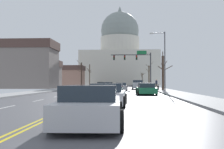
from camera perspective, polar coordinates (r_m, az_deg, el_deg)
name	(u,v)px	position (r m, az deg, el deg)	size (l,w,h in m)	color
ground	(106,91)	(38.18, -1.24, -3.59)	(20.00, 180.00, 0.20)	#4C4C51
signal_gantry	(137,61)	(52.09, 5.32, 2.91)	(7.91, 0.41, 7.32)	#28282D
street_lamp_right	(163,56)	(37.03, 10.94, 3.96)	(2.15, 0.24, 8.12)	#333338
capitol_building	(120,55)	(109.00, 1.71, 4.20)	(30.97, 19.50, 32.58)	beige
pickup_truck_near_00	(138,85)	(48.07, 5.61, -2.30)	(2.31, 5.45, 1.65)	#ADB2B7
sedan_near_01	(121,87)	(40.89, 1.91, -2.68)	(2.12, 4.45, 1.21)	#9EA3A8
sedan_near_02	(145,88)	(34.72, 7.22, -2.84)	(2.07, 4.26, 1.25)	#B71414
sedan_near_03	(146,89)	(28.63, 7.37, -3.16)	(2.17, 4.70, 1.22)	#1E7247
sedan_near_04	(110,91)	(21.89, -0.40, -3.67)	(2.17, 4.54, 1.20)	silver
sedan_near_05	(108,95)	(15.21, -0.92, -4.48)	(2.20, 4.66, 1.28)	silver
sedan_near_06	(91,106)	(8.61, -4.56, -6.78)	(2.18, 4.63, 1.27)	silver
sedan_oncoming_00	(106,85)	(60.86, -1.21, -2.30)	(2.09, 4.59, 1.23)	silver
sedan_oncoming_01	(109,85)	(71.48, -0.55, -2.17)	(2.06, 4.69, 1.23)	silver
sedan_oncoming_02	(100,84)	(80.52, -2.57, -2.11)	(2.19, 4.55, 1.24)	black
sedan_oncoming_03	(103,84)	(88.82, -2.05, -2.09)	(2.09, 4.46, 1.14)	#1E7247
flank_building_00	(67,76)	(89.28, -9.72, -0.24)	(11.45, 7.03, 6.67)	#8C6656
flank_building_01	(38,74)	(66.20, -15.74, 0.21)	(10.01, 9.30, 6.58)	slate
flank_building_02	(26,65)	(56.39, -18.12, 2.06)	(12.26, 7.58, 9.58)	slate
bare_tree_00	(142,78)	(91.90, 6.54, -0.75)	(1.93, 2.64, 4.59)	#4C3D2D
bare_tree_01	(90,74)	(79.76, -4.88, 0.04)	(1.44, 2.46, 6.48)	brown
bare_tree_02	(163,72)	(40.43, 10.95, 0.53)	(2.34, 2.10, 5.66)	#423328
bare_tree_03	(81,74)	(68.19, -6.66, 0.14)	(1.52, 1.77, 6.90)	#423328
bare_tree_04	(149,75)	(64.65, 7.98, -0.18)	(1.82, 2.28, 6.12)	brown
pedestrian_00	(156,84)	(44.74, 9.56, -1.94)	(0.35, 0.34, 1.65)	#4C4238
bicycle_parked	(158,88)	(40.17, 9.95, -2.80)	(0.12, 1.77, 0.85)	black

